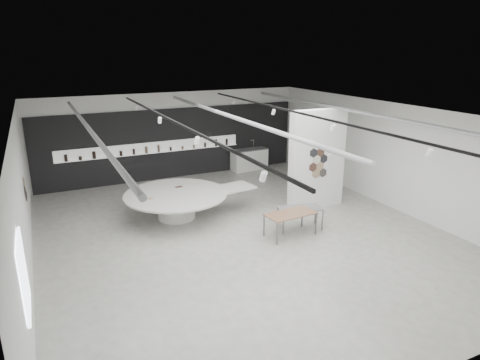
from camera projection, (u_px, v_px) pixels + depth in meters
name	position (u px, v px, depth m)	size (l,w,h in m)	color
room	(239.00, 171.00, 12.89)	(12.02, 14.02, 3.82)	#ADACA3
back_wall_display	(172.00, 144.00, 19.02)	(11.80, 0.27, 3.10)	black
partition_column	(317.00, 160.00, 15.32)	(2.20, 0.38, 3.60)	white
display_island	(178.00, 202.00, 14.67)	(4.83, 3.97, 0.90)	white
sample_table_wood	(291.00, 215.00, 13.24)	(1.63, 0.91, 0.74)	brown
sample_table_stone	(300.00, 210.00, 13.75)	(1.51, 1.00, 0.72)	slate
kitchen_counter	(249.00, 159.00, 20.50)	(1.83, 0.81, 1.41)	white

